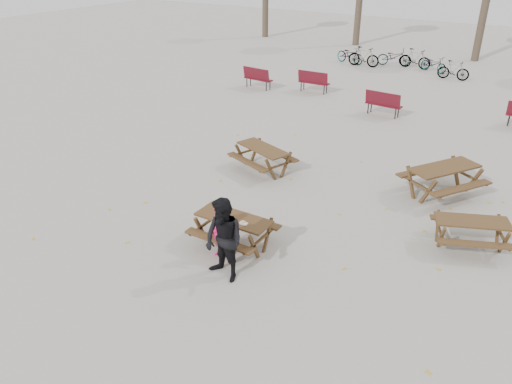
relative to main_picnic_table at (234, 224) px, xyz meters
The scene contains 13 objects.
ground 0.59m from the main_picnic_table, ahead, with size 80.00×80.00×0.00m, color gray.
main_picnic_table is the anchor object (origin of this frame).
food_tray 0.45m from the main_picnic_table, 20.09° to the right, with size 0.18×0.11×0.04m, color white.
bread_roll 0.47m from the main_picnic_table, 20.09° to the right, with size 0.14×0.06×0.05m, color tan.
soda_bottle 0.30m from the main_picnic_table, 119.94° to the right, with size 0.07×0.07×0.17m.
child 0.58m from the main_picnic_table, 90.72° to the right, with size 0.49×0.32×1.34m, color #DD1B66.
adult 1.33m from the main_picnic_table, 64.84° to the right, with size 0.92×0.72×1.89m, color black.
picnic_table_east 5.58m from the main_picnic_table, 31.18° to the left, with size 1.66×1.34×0.72m, color #382414, non-canonical shape.
picnic_table_north 4.40m from the main_picnic_table, 111.99° to the left, with size 1.81×1.46×0.78m, color #382414, non-canonical shape.
picnic_table_far 6.39m from the main_picnic_table, 56.20° to the left, with size 2.03×1.64×0.88m, color #382414, non-canonical shape.
park_bench_row 12.57m from the main_picnic_table, 97.33° to the left, with size 13.42×2.26×1.03m.
bicycle_row 20.23m from the main_picnic_table, 97.26° to the left, with size 7.83×2.44×1.10m.
fallen_leaves 2.62m from the main_picnic_table, 78.69° to the left, with size 11.00×11.00×0.01m, color #AF952A, non-canonical shape.
Camera 1 is at (5.74, -8.30, 6.56)m, focal length 35.00 mm.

